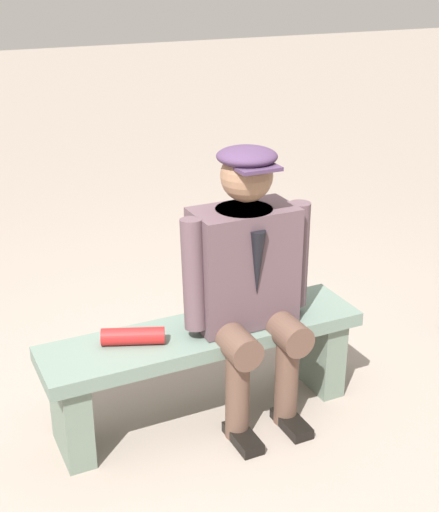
# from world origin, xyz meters

# --- Properties ---
(ground_plane) EXTENTS (30.00, 30.00, 0.00)m
(ground_plane) POSITION_xyz_m (0.00, 0.00, 0.00)
(ground_plane) COLOR gray
(bench) EXTENTS (1.51, 0.37, 0.47)m
(bench) POSITION_xyz_m (0.00, 0.00, 0.33)
(bench) COLOR slate
(bench) RESTS_ON ground
(seated_man) EXTENTS (0.63, 0.52, 1.31)m
(seated_man) POSITION_xyz_m (-0.20, 0.04, 0.73)
(seated_man) COLOR #584249
(seated_man) RESTS_ON ground
(rolled_magazine) EXTENTS (0.29, 0.18, 0.08)m
(rolled_magazine) POSITION_xyz_m (0.34, -0.01, 0.51)
(rolled_magazine) COLOR #B21E1E
(rolled_magazine) RESTS_ON bench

